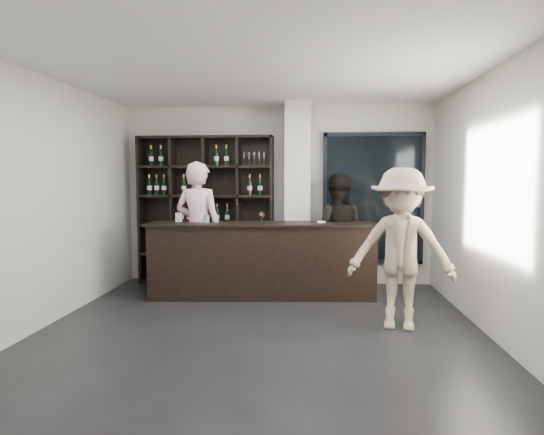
# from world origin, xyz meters

# --- Properties ---
(floor) EXTENTS (5.00, 5.50, 0.01)m
(floor) POSITION_xyz_m (0.00, 0.00, -0.01)
(floor) COLOR black
(floor) RESTS_ON ground
(wine_shelf) EXTENTS (2.20, 0.35, 2.40)m
(wine_shelf) POSITION_xyz_m (-1.15, 2.57, 1.20)
(wine_shelf) COLOR black
(wine_shelf) RESTS_ON floor
(structural_column) EXTENTS (0.40, 0.40, 2.90)m
(structural_column) POSITION_xyz_m (0.35, 2.47, 1.45)
(structural_column) COLOR silver
(structural_column) RESTS_ON floor
(glass_panel) EXTENTS (1.60, 0.08, 2.10)m
(glass_panel) POSITION_xyz_m (1.55, 2.69, 1.40)
(glass_panel) COLOR black
(glass_panel) RESTS_ON floor
(tasting_counter) EXTENTS (3.28, 0.68, 1.08)m
(tasting_counter) POSITION_xyz_m (-0.14, 1.75, 0.54)
(tasting_counter) COLOR black
(tasting_counter) RESTS_ON floor
(taster_pink) EXTENTS (0.80, 0.61, 1.96)m
(taster_pink) POSITION_xyz_m (-1.10, 1.85, 0.98)
(taster_pink) COLOR #EABBCA
(taster_pink) RESTS_ON floor
(taster_black) EXTENTS (0.94, 0.78, 1.78)m
(taster_black) POSITION_xyz_m (0.95, 2.22, 0.89)
(taster_black) COLOR black
(taster_black) RESTS_ON floor
(customer) EXTENTS (1.30, 0.92, 1.83)m
(customer) POSITION_xyz_m (1.58, 0.49, 0.92)
(customer) COLOR tan
(customer) RESTS_ON floor
(wine_glass) EXTENTS (0.10, 0.10, 0.19)m
(wine_glass) POSITION_xyz_m (-0.14, 1.69, 1.17)
(wine_glass) COLOR white
(wine_glass) RESTS_ON tasting_counter
(spit_cup) EXTENTS (0.09, 0.09, 0.11)m
(spit_cup) POSITION_xyz_m (-0.94, 1.68, 1.14)
(spit_cup) COLOR silver
(spit_cup) RESTS_ON tasting_counter
(napkin_stack) EXTENTS (0.12, 0.12, 0.02)m
(napkin_stack) POSITION_xyz_m (0.71, 1.86, 1.09)
(napkin_stack) COLOR white
(napkin_stack) RESTS_ON tasting_counter
(card_stand) EXTENTS (0.10, 0.06, 0.13)m
(card_stand) POSITION_xyz_m (-1.38, 1.80, 1.15)
(card_stand) COLOR white
(card_stand) RESTS_ON tasting_counter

